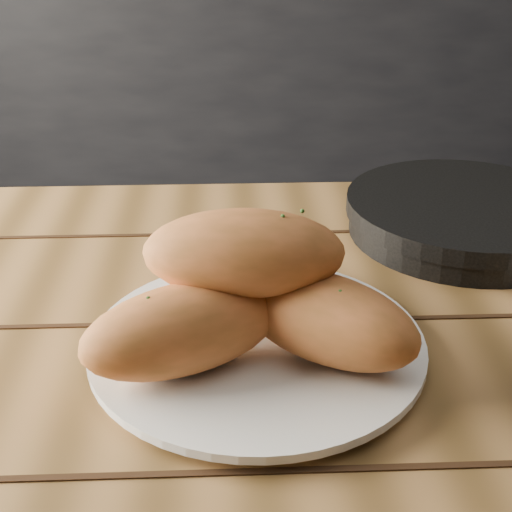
{
  "coord_description": "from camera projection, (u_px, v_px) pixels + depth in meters",
  "views": [
    {
      "loc": [
        -0.62,
        -0.76,
        1.12
      ],
      "look_at": [
        -0.6,
        -0.21,
        0.84
      ],
      "focal_mm": 50.0,
      "sensor_mm": 36.0,
      "label": 1
    }
  ],
  "objects": [
    {
      "name": "counter",
      "position": [
        403.0,
        105.0,
        2.51
      ],
      "size": [
        2.8,
        0.6,
        0.9
      ],
      "primitive_type": "cube",
      "color": "black",
      "rests_on": "ground"
    },
    {
      "name": "table",
      "position": [
        298.0,
        470.0,
        0.65
      ],
      "size": [
        1.47,
        0.94,
        0.75
      ],
      "color": "olive",
      "rests_on": "ground"
    },
    {
      "name": "skillet",
      "position": [
        467.0,
        216.0,
        0.86
      ],
      "size": [
        0.42,
        0.29,
        0.05
      ],
      "color": "black",
      "rests_on": "table"
    },
    {
      "name": "bread_rolls",
      "position": [
        250.0,
        292.0,
        0.61
      ],
      "size": [
        0.3,
        0.25,
        0.13
      ],
      "color": "#CC6C38",
      "rests_on": "plate"
    },
    {
      "name": "plate",
      "position": [
        257.0,
        346.0,
        0.64
      ],
      "size": [
        0.3,
        0.3,
        0.02
      ],
      "color": "white",
      "rests_on": "table"
    }
  ]
}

